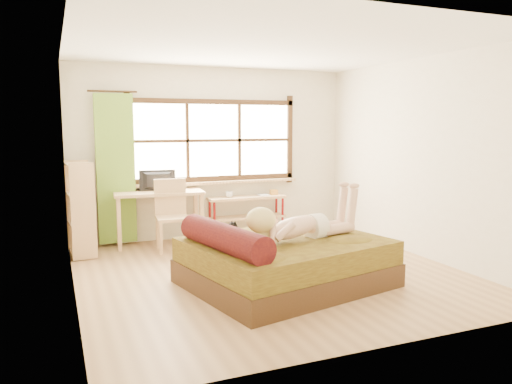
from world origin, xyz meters
name	(u,v)px	position (x,y,z in m)	size (l,w,h in m)	color
floor	(270,272)	(0.00, 0.00, 0.00)	(4.50, 4.50, 0.00)	#9E754C
ceiling	(271,47)	(0.00, 0.00, 2.70)	(4.50, 4.50, 0.00)	white
wall_back	(214,153)	(0.00, 2.25, 1.35)	(4.50, 4.50, 0.00)	silver
wall_front	(387,184)	(0.00, -2.25, 1.35)	(4.50, 4.50, 0.00)	silver
wall_left	(69,169)	(-2.25, 0.00, 1.35)	(4.50, 4.50, 0.00)	silver
wall_right	(421,158)	(2.25, 0.00, 1.35)	(4.50, 4.50, 0.00)	silver
window	(214,143)	(0.00, 2.22, 1.51)	(2.80, 0.16, 1.46)	#FFEDBF
curtain	(116,169)	(-1.55, 2.13, 1.15)	(0.55, 0.10, 2.20)	olive
bed	(282,261)	(-0.06, -0.49, 0.28)	(2.39, 2.08, 0.79)	#321F0F
woman	(300,212)	(0.14, -0.53, 0.83)	(1.46, 0.42, 0.63)	#D2A387
kitten	(223,232)	(-0.73, -0.38, 0.65)	(0.31, 0.13, 0.25)	black
desk	(159,198)	(-0.96, 1.95, 0.71)	(1.35, 0.70, 0.81)	tan
monitor	(158,181)	(-0.96, 2.00, 0.97)	(0.54, 0.07, 0.31)	black
chair	(172,211)	(-0.85, 1.59, 0.57)	(0.49, 0.49, 1.02)	tan
pipe_shelf	(247,207)	(0.51, 2.07, 0.47)	(1.29, 0.34, 0.73)	tan
cup	(229,195)	(0.20, 2.07, 0.69)	(0.11, 0.11, 0.09)	gray
book	(258,195)	(0.70, 2.07, 0.65)	(0.18, 0.24, 0.02)	gray
bookshelf	(81,209)	(-2.08, 1.71, 0.66)	(0.36, 0.59, 1.30)	tan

